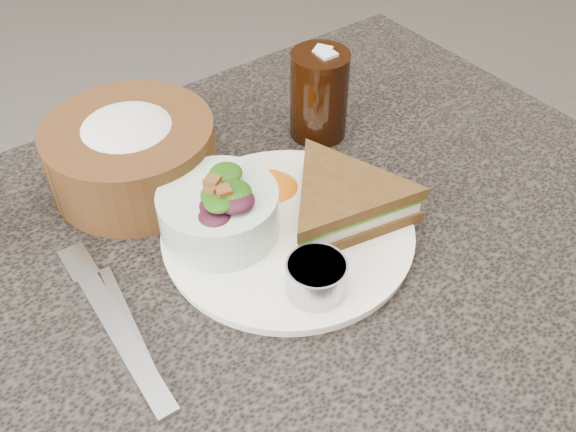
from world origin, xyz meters
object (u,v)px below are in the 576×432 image
(salad_bowl, at_px, (218,205))
(dressing_ramekin, at_px, (316,277))
(sandwich, at_px, (343,201))
(bread_basket, at_px, (130,145))
(dinner_plate, at_px, (288,232))
(cola_glass, at_px, (319,91))

(salad_bowl, distance_m, dressing_ramekin, 0.13)
(sandwich, relative_size, bread_basket, 0.92)
(dinner_plate, distance_m, cola_glass, 0.20)
(sandwich, distance_m, dressing_ramekin, 0.11)
(cola_glass, bearing_deg, sandwich, -119.84)
(cola_glass, bearing_deg, bread_basket, 168.09)
(bread_basket, relative_size, cola_glass, 1.54)
(dinner_plate, bearing_deg, cola_glass, 42.07)
(dressing_ramekin, bearing_deg, salad_bowl, 103.95)
(dressing_ramekin, relative_size, cola_glass, 0.48)
(dressing_ramekin, bearing_deg, dinner_plate, 71.14)
(sandwich, distance_m, cola_glass, 0.18)
(salad_bowl, height_order, dressing_ramekin, salad_bowl)
(dinner_plate, xyz_separation_m, cola_glass, (0.15, 0.13, 0.06))
(dinner_plate, bearing_deg, sandwich, -20.21)
(dressing_ramekin, distance_m, cola_glass, 0.28)
(sandwich, distance_m, bread_basket, 0.25)
(salad_bowl, bearing_deg, dressing_ramekin, -76.05)
(sandwich, xyz_separation_m, cola_glass, (0.09, 0.15, 0.03))
(dinner_plate, bearing_deg, salad_bowl, 146.23)
(dinner_plate, height_order, cola_glass, cola_glass)
(dinner_plate, relative_size, cola_glass, 2.14)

